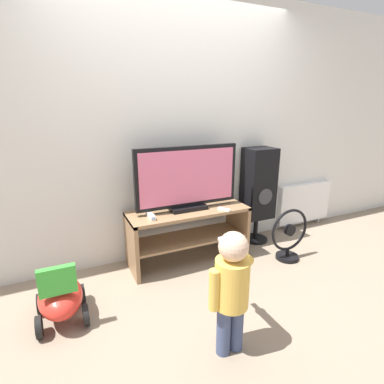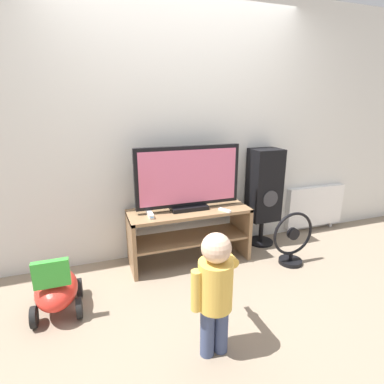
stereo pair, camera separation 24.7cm
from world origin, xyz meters
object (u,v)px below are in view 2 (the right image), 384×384
game_console (150,214)px  speaker_tower (264,187)px  child (215,285)px  television (188,179)px  ride_on_toy (56,289)px  radiator (315,206)px  remote_primary (225,210)px  floor_fan (292,241)px

game_console → speaker_tower: speaker_tower is taller
child → television: bearing=78.8°
child → ride_on_toy: (-0.98, 0.76, -0.30)m
speaker_tower → radiator: (0.84, 0.11, -0.36)m
game_console → radiator: size_ratio=0.25×
speaker_tower → radiator: speaker_tower is taller
game_console → television: bearing=9.0°
remote_primary → speaker_tower: bearing=24.3°
remote_primary → television: bearing=149.4°
ride_on_toy → remote_primary: bearing=9.3°
game_console → remote_primary: bearing=-9.5°
television → speaker_tower: 0.94m
floor_fan → ride_on_toy: (-2.16, -0.01, -0.05)m
game_console → remote_primary: game_console is taller
television → floor_fan: size_ratio=1.89×
television → radiator: 1.85m
child → speaker_tower: size_ratio=0.77×
television → game_console: (-0.40, -0.06, -0.29)m
game_console → speaker_tower: (1.31, 0.15, 0.10)m
game_console → floor_fan: 1.43m
child → radiator: bearing=35.2°
television → child: television is taller
floor_fan → ride_on_toy: floor_fan is taller
remote_primary → child: size_ratio=0.16×
floor_fan → radiator: size_ratio=0.67×
television → game_console: 0.50m
television → child: (-0.24, -1.20, -0.37)m
television → speaker_tower: bearing=5.7°
remote_primary → ride_on_toy: size_ratio=0.26×
child → ride_on_toy: 1.27m
speaker_tower → game_console: bearing=-173.3°
floor_fan → remote_primary: bearing=159.2°
child → floor_fan: bearing=33.2°
television → floor_fan: bearing=-24.1°
child → speaker_tower: 1.74m
remote_primary → ride_on_toy: remote_primary is taller
speaker_tower → ride_on_toy: bearing=-166.2°
child → floor_fan: (1.18, 0.77, -0.25)m
ride_on_toy → radiator: (2.96, 0.64, 0.12)m
television → child: bearing=-101.2°
child → speaker_tower: (1.15, 1.29, 0.18)m
television → floor_fan: (0.94, -0.42, -0.61)m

